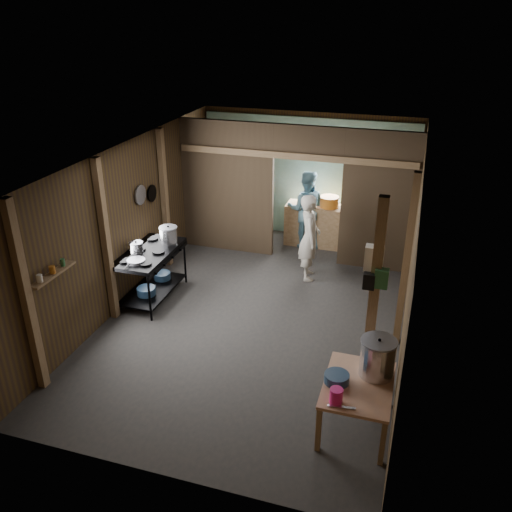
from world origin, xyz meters
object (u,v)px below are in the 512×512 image
(stock_pot, at_px, (377,358))
(pink_bucket, at_px, (336,396))
(prep_table, at_px, (356,405))
(cook, at_px, (310,237))
(yellow_tub, at_px, (329,202))
(stove_pot_large, at_px, (169,236))
(gas_range, at_px, (151,275))

(stock_pot, height_order, pink_bucket, stock_pot)
(prep_table, relative_size, cook, 0.67)
(prep_table, height_order, yellow_tub, yellow_tub)
(pink_bucket, height_order, cook, cook)
(prep_table, bearing_deg, yellow_tub, 103.92)
(yellow_tub, distance_m, cook, 1.52)
(prep_table, relative_size, stock_pot, 2.17)
(prep_table, distance_m, cook, 3.87)
(stove_pot_large, distance_m, yellow_tub, 3.47)
(cook, bearing_deg, prep_table, -175.10)
(gas_range, xyz_separation_m, pink_bucket, (3.51, -2.47, 0.28))
(prep_table, xyz_separation_m, stove_pot_large, (-3.54, 2.49, 0.69))
(stove_pot_large, height_order, yellow_tub, stove_pot_large)
(stove_pot_large, distance_m, pink_bucket, 4.42)
(gas_range, bearing_deg, prep_table, -29.33)
(gas_range, xyz_separation_m, prep_table, (3.71, -2.08, -0.12))
(prep_table, xyz_separation_m, stock_pot, (0.17, 0.23, 0.54))
(gas_range, xyz_separation_m, stock_pot, (3.88, -1.85, 0.42))
(yellow_tub, height_order, cook, cook)
(prep_table, distance_m, stove_pot_large, 4.38)
(yellow_tub, bearing_deg, cook, -92.92)
(gas_range, relative_size, prep_table, 1.38)
(gas_range, relative_size, cook, 0.93)
(stove_pot_large, bearing_deg, pink_bucket, -40.75)
(gas_range, height_order, yellow_tub, yellow_tub)
(gas_range, bearing_deg, stove_pot_large, 67.35)
(stock_pot, relative_size, yellow_tub, 1.28)
(stock_pot, distance_m, pink_bucket, 0.73)
(pink_bucket, distance_m, cook, 4.15)
(pink_bucket, bearing_deg, stove_pot_large, 139.25)
(pink_bucket, bearing_deg, yellow_tub, 101.00)
(yellow_tub, bearing_deg, stove_pot_large, -130.99)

